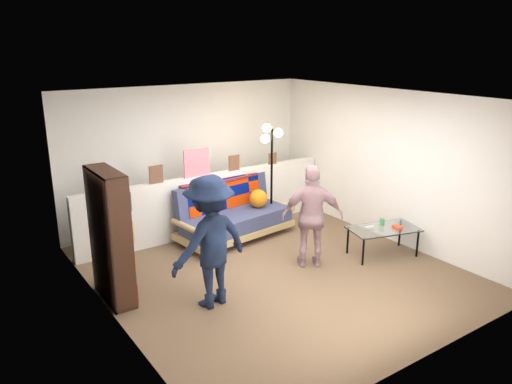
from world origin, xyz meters
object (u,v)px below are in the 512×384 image
(coffee_table, at_px, (384,230))
(person_left, at_px, (210,242))
(futon_sofa, at_px, (234,215))
(bookshelf, at_px, (111,241))
(person_right, at_px, (312,217))
(floor_lamp, at_px, (271,156))

(coffee_table, height_order, person_left, person_left)
(futon_sofa, distance_m, person_left, 2.23)
(coffee_table, bearing_deg, bookshelf, 165.39)
(coffee_table, xyz_separation_m, person_right, (-1.12, 0.33, 0.34))
(futon_sofa, bearing_deg, person_right, -78.00)
(futon_sofa, relative_size, floor_lamp, 1.12)
(floor_lamp, relative_size, person_left, 1.10)
(bookshelf, height_order, coffee_table, bookshelf)
(bookshelf, bearing_deg, coffee_table, -14.61)
(person_right, bearing_deg, coffee_table, -162.99)
(person_left, xyz_separation_m, person_right, (1.71, 0.14, -0.07))
(coffee_table, relative_size, floor_lamp, 0.63)
(futon_sofa, height_order, coffee_table, futon_sofa)
(futon_sofa, bearing_deg, coffee_table, -52.41)
(bookshelf, bearing_deg, floor_lamp, 16.58)
(bookshelf, bearing_deg, futon_sofa, 21.30)
(coffee_table, relative_size, person_left, 0.70)
(person_left, bearing_deg, floor_lamp, -150.69)
(bookshelf, relative_size, person_left, 1.02)
(futon_sofa, bearing_deg, person_left, -129.21)
(futon_sofa, xyz_separation_m, coffee_table, (1.45, -1.88, 0.02))
(bookshelf, height_order, person_left, bookshelf)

